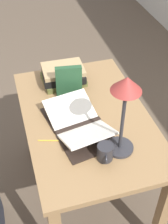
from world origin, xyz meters
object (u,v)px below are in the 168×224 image
at_px(pencil, 51,140).
at_px(reading_lamp, 125,99).
at_px(coffee_mug, 105,152).
at_px(book_standing_upright, 69,82).
at_px(open_book, 78,124).
at_px(book_stack_tall, 63,75).

bearing_deg(pencil, reading_lamp, 65.44).
bearing_deg(reading_lamp, coffee_mug, -66.52).
xyz_separation_m(book_standing_upright, reading_lamp, (0.51, 0.15, 0.24)).
bearing_deg(book_standing_upright, coffee_mug, 13.19).
bearing_deg(book_standing_upright, reading_lamp, 23.98).
height_order(book_standing_upright, pencil, book_standing_upright).
relative_size(open_book, reading_lamp, 1.12).
xyz_separation_m(book_stack_tall, pencil, (0.51, -0.19, -0.05)).
bearing_deg(book_standing_upright, open_book, 3.87).
bearing_deg(book_standing_upright, book_stack_tall, -171.44).
distance_m(open_book, pencil, 0.18).
distance_m(reading_lamp, coffee_mug, 0.31).
bearing_deg(open_book, book_standing_upright, 165.70).
bearing_deg(pencil, book_standing_upright, 151.66).
relative_size(book_stack_tall, reading_lamp, 0.62).
height_order(open_book, reading_lamp, reading_lamp).
bearing_deg(book_stack_tall, pencil, -20.66).
xyz_separation_m(reading_lamp, coffee_mug, (0.04, -0.10, -0.30)).
relative_size(book_stack_tall, book_standing_upright, 1.35).
bearing_deg(reading_lamp, book_standing_upright, -164.23).
height_order(open_book, book_standing_upright, book_standing_upright).
bearing_deg(coffee_mug, open_book, -164.63).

